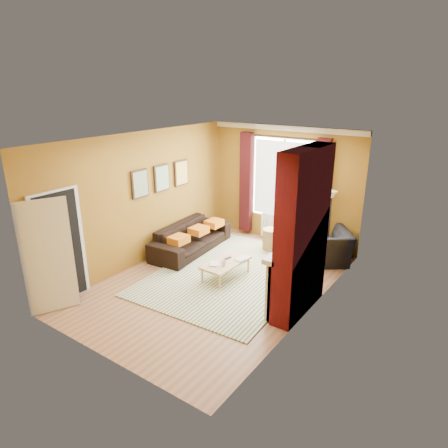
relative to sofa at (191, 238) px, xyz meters
The scene contains 12 objects.
ground 1.74m from the sofa, 33.90° to the right, with size 5.50×5.50×0.00m, color brown.
room_walls 2.40m from the sofa, 18.07° to the right, with size 3.82×5.54×2.83m.
striped_rug 1.57m from the sofa, 17.91° to the right, with size 2.99×3.99×0.02m.
sofa is the anchor object (origin of this frame).
armchair 2.95m from the sofa, 21.85° to the left, with size 1.14×1.00×0.74m, color black.
coffee_table 1.61m from the sofa, 25.12° to the right, with size 0.58×1.10×0.36m.
wicker_stool 1.87m from the sofa, 36.69° to the left, with size 0.44×0.44×0.51m.
floor_lamp 3.22m from the sofa, 27.84° to the left, with size 0.29×0.29×1.54m.
book_a 1.59m from the sofa, 37.43° to the right, with size 0.17×0.23×0.02m, color #999999.
book_b 1.60m from the sofa, 14.21° to the right, with size 0.19×0.26×0.02m, color #999999.
mug 1.75m from the sofa, 29.49° to the right, with size 0.11×0.11×0.10m, color #999999.
tv_remote 1.50m from the sofa, 21.00° to the right, with size 0.07×0.16×0.02m.
Camera 1 is at (4.13, -5.68, 3.71)m, focal length 32.00 mm.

